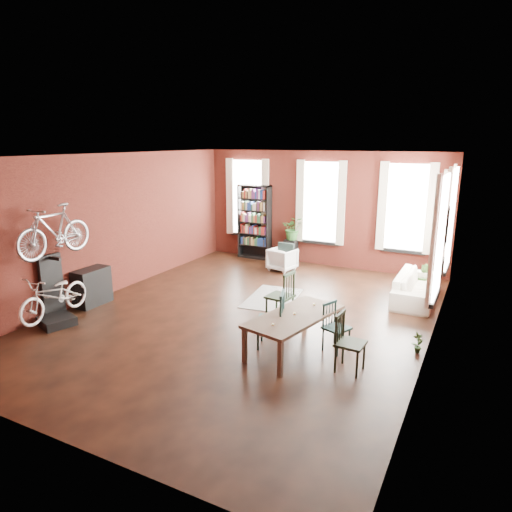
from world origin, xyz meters
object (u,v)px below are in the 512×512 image
Objects in this scene: dining_chair_a at (271,320)px; console_table at (92,287)px; dining_chair_c at (351,343)px; bike_trainer at (57,321)px; bookshelf at (255,222)px; dining_chair_b at (280,296)px; plant_stand at (291,251)px; bicycle_floor at (52,276)px; dining_chair_d at (337,328)px; white_armchair at (282,258)px; cream_sofa at (417,282)px; dining_table at (294,333)px.

dining_chair_a is 4.34m from console_table.
dining_chair_c is 5.61m from bike_trainer.
dining_chair_b is at bearing -57.00° from bookshelf.
dining_chair_c is 5.81m from console_table.
bicycle_floor is (-2.23, -6.34, 0.64)m from plant_stand.
dining_chair_d is at bearing 67.22° from dining_chair_b.
dining_chair_b is at bearing 14.15° from console_table.
bookshelf is at bearing -21.49° from white_armchair.
plant_stand is at bearing 34.16° from dining_chair_c.
dining_chair_b reaches higher than console_table.
bookshelf is 3.25× the size of plant_stand.
dining_chair_c is 1.15× the size of console_table.
dining_chair_a reaches higher than white_armchair.
dining_chair_b is 3.64m from white_armchair.
dining_chair_d reaches higher than bike_trainer.
dining_chair_a reaches higher than bike_trainer.
dining_chair_b reaches higher than plant_stand.
cream_sofa is at bearing 178.48° from white_armchair.
bike_trainer is (-4.08, -1.04, -0.41)m from dining_chair_a.
dining_chair_b reaches higher than bike_trainer.
dining_chair_a is 1.71× the size of bike_trainer.
dining_chair_d is 1.25× the size of white_armchair.
dining_chair_b is 1.75× the size of bike_trainer.
bookshelf is at bearing 76.17° from console_table.
bike_trainer is at bearing 101.66° from dining_chair_c.
cream_sofa is 7.15m from console_table.
plant_stand is at bearing -71.14° from white_armchair.
dining_chair_d is 6.50m from bookshelf.
bicycle_floor is (-4.10, -1.01, 0.48)m from dining_chair_a.
dining_table is at bearing -66.53° from plant_stand.
dining_chair_c is 1.37× the size of white_armchair.
dining_table is 2.34× the size of console_table.
cream_sofa is at bearing 7.00° from dining_chair_d.
console_table is at bearing 102.62° from bike_trainer.
dining_chair_a is 5.65m from plant_stand.
dining_chair_b is at bearing -179.92° from dining_chair_a.
plant_stand is at bearing 126.14° from dining_table.
dining_table is at bearing 157.68° from cream_sofa.
console_table is at bearing -115.38° from plant_stand.
plant_stand is (-1.53, 4.19, -0.17)m from dining_chair_b.
dining_table is 4.63m from bike_trainer.
white_armchair is 5.06m from console_table.
dining_chair_d is 5.33m from bike_trainer.
dining_chair_b is 1.22× the size of dining_chair_d.
console_table is at bearing -108.13° from dining_chair_a.
bookshelf reaches higher than cream_sofa.
dining_chair_c is (1.04, -0.27, 0.14)m from dining_table.
dining_table is 1.34m from dining_chair_b.
console_table is 1.18× the size of plant_stand.
dining_chair_c is 1.58× the size of bike_trainer.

